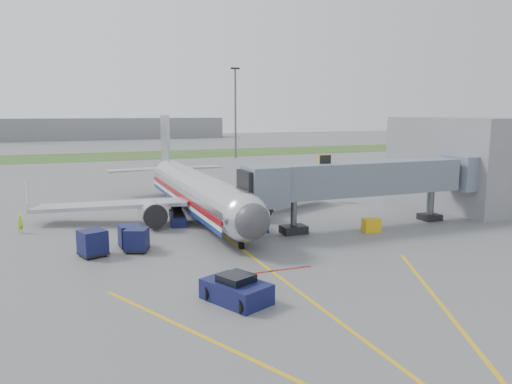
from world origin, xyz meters
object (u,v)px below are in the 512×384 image
object	(u,v)px
belt_loader	(178,219)
airliner	(197,191)
ramp_worker	(21,224)
pushback_tug	(236,290)

from	to	relation	value
belt_loader	airliner	bearing A→B (deg)	45.92
airliner	belt_loader	xyz separation A→B (m)	(-2.71, -2.80, -2.13)
belt_loader	ramp_worker	world-z (taller)	belt_loader
airliner	pushback_tug	bearing A→B (deg)	-99.68
airliner	pushback_tug	xyz separation A→B (m)	(-4.00, -23.48, -1.98)
belt_loader	ramp_worker	distance (m)	13.86
airliner	pushback_tug	distance (m)	23.90
belt_loader	pushback_tug	bearing A→B (deg)	-93.58
airliner	belt_loader	distance (m)	4.44
airliner	ramp_worker	xyz separation A→B (m)	(-16.48, -1.22, -1.85)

